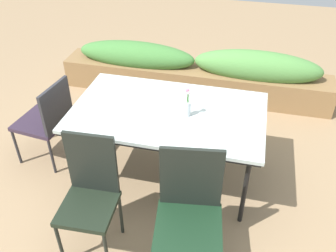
# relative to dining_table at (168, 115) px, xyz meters

# --- Properties ---
(ground_plane) EXTENTS (12.00, 12.00, 0.00)m
(ground_plane) POSITION_rel_dining_table_xyz_m (-0.09, -0.09, -0.74)
(ground_plane) COLOR #9E7F5B
(dining_table) EXTENTS (1.72, 1.03, 0.78)m
(dining_table) POSITION_rel_dining_table_xyz_m (0.00, 0.00, 0.00)
(dining_table) COLOR silver
(dining_table) RESTS_ON ground
(chair_end_left) EXTENTS (0.52, 0.52, 0.90)m
(chair_end_left) POSITION_rel_dining_table_xyz_m (-1.23, -0.01, -0.23)
(chair_end_left) COLOR #322637
(chair_end_left) RESTS_ON ground
(chair_near_left) EXTENTS (0.43, 0.43, 1.03)m
(chair_near_left) POSITION_rel_dining_table_xyz_m (-0.39, -0.89, -0.17)
(chair_near_left) COLOR black
(chair_near_left) RESTS_ON ground
(chair_near_right) EXTENTS (0.54, 0.54, 1.01)m
(chair_near_right) POSITION_rel_dining_table_xyz_m (0.37, -0.88, -0.18)
(chair_near_right) COLOR #16321D
(chair_near_right) RESTS_ON ground
(flower_vase) EXTENTS (0.05, 0.06, 0.28)m
(flower_vase) POSITION_rel_dining_table_xyz_m (0.18, -0.04, 0.16)
(flower_vase) COLOR silver
(flower_vase) RESTS_ON dining_table
(planter_box) EXTENTS (3.54, 0.46, 0.70)m
(planter_box) POSITION_rel_dining_table_xyz_m (-0.02, 1.65, -0.42)
(planter_box) COLOR olive
(planter_box) RESTS_ON ground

